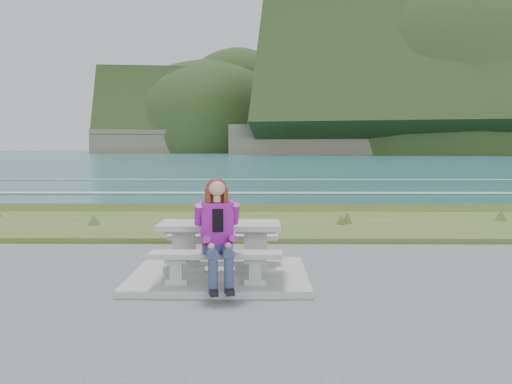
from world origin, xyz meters
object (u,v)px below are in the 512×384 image
(picnic_table, at_px, (220,234))
(seated_woman, at_px, (218,248))
(bench_landward, at_px, (216,259))
(bench_seaward, at_px, (223,240))

(picnic_table, distance_m, seated_woman, 0.84)
(bench_landward, xyz_separation_m, bench_seaward, (0.00, 1.40, 0.00))
(picnic_table, height_order, bench_landward, picnic_table)
(seated_woman, bearing_deg, bench_landward, 98.24)
(seated_woman, bearing_deg, picnic_table, 81.75)
(picnic_table, distance_m, bench_seaward, 0.74)
(picnic_table, xyz_separation_m, seated_woman, (0.05, -0.84, -0.04))
(picnic_table, height_order, seated_woman, seated_woman)
(bench_seaward, xyz_separation_m, seated_woman, (0.05, -1.54, 0.19))
(bench_landward, relative_size, bench_seaward, 1.00)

